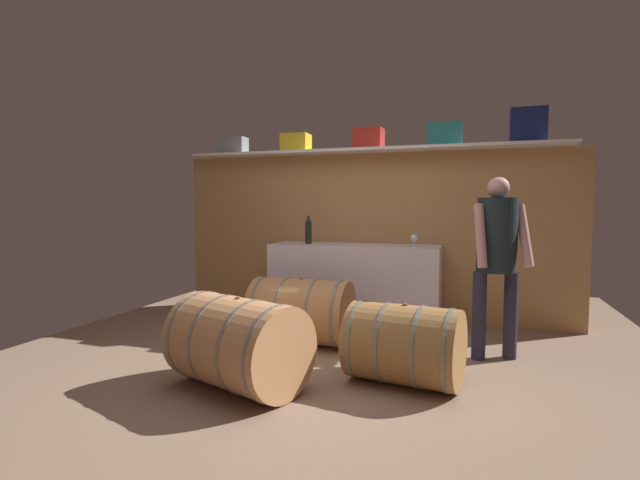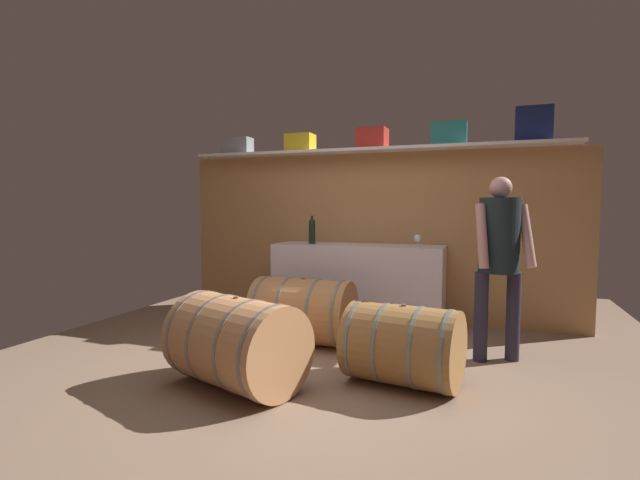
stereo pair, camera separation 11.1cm
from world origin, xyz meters
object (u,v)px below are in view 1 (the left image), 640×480
(toolcase_grey, at_px, (232,146))
(work_cabinet, at_px, (354,284))
(wine_barrel_near, at_px, (239,343))
(winemaker_pouring, at_px, (497,248))
(toolcase_red, at_px, (368,139))
(wine_bottle_dark, at_px, (308,231))
(toolcase_teal, at_px, (445,134))
(wine_glass, at_px, (414,238))
(toolcase_navy, at_px, (528,126))
(wine_barrel_far, at_px, (404,344))
(toolcase_yellow, at_px, (296,143))
(wine_barrel_flank, at_px, (301,311))

(toolcase_grey, height_order, work_cabinet, toolcase_grey)
(wine_barrel_near, distance_m, winemaker_pouring, 2.26)
(toolcase_red, bearing_deg, wine_bottle_dark, -155.39)
(toolcase_teal, xyz_separation_m, wine_bottle_dark, (-1.45, -0.25, -1.04))
(wine_glass, relative_size, winemaker_pouring, 0.09)
(toolcase_teal, bearing_deg, toolcase_navy, -0.89)
(work_cabinet, height_order, wine_barrel_far, work_cabinet)
(wine_bottle_dark, relative_size, wine_barrel_near, 0.29)
(toolcase_red, height_order, wine_glass, toolcase_red)
(toolcase_yellow, xyz_separation_m, work_cabinet, (0.76, -0.19, -1.60))
(wine_barrel_near, xyz_separation_m, wine_barrel_flank, (0.04, 1.18, -0.02))
(toolcase_navy, relative_size, work_cabinet, 0.19)
(work_cabinet, distance_m, wine_barrel_flank, 0.94)
(toolcase_grey, xyz_separation_m, winemaker_pouring, (3.03, -0.99, -1.09))
(toolcase_yellow, relative_size, wine_barrel_near, 0.29)
(toolcase_red, bearing_deg, wine_barrel_near, -98.65)
(toolcase_teal, distance_m, wine_glass, 1.17)
(toolcase_teal, height_order, wine_glass, toolcase_teal)
(toolcase_grey, bearing_deg, work_cabinet, -8.30)
(wine_barrel_flank, bearing_deg, toolcase_yellow, 114.20)
(winemaker_pouring, bearing_deg, toolcase_yellow, -47.61)
(toolcase_red, xyz_separation_m, toolcase_navy, (1.64, 0.00, 0.06))
(toolcase_yellow, distance_m, wine_glass, 1.81)
(toolcase_grey, height_order, wine_bottle_dark, toolcase_grey)
(toolcase_yellow, height_order, toolcase_navy, toolcase_navy)
(toolcase_teal, xyz_separation_m, wine_barrel_far, (-0.16, -1.79, -1.77))
(toolcase_yellow, height_order, wine_bottle_dark, toolcase_yellow)
(toolcase_yellow, relative_size, wine_bottle_dark, 1.00)
(toolcase_red, relative_size, wine_barrel_flank, 0.34)
(toolcase_navy, distance_m, winemaker_pouring, 1.56)
(work_cabinet, height_order, wine_bottle_dark, wine_bottle_dark)
(wine_barrel_flank, bearing_deg, work_cabinet, 71.97)
(toolcase_teal, distance_m, wine_barrel_far, 2.52)
(toolcase_yellow, distance_m, wine_bottle_dark, 1.07)
(work_cabinet, relative_size, wine_barrel_near, 1.71)
(toolcase_grey, xyz_separation_m, work_cabinet, (1.59, -0.19, -1.60))
(toolcase_teal, bearing_deg, wine_barrel_near, -120.56)
(toolcase_yellow, height_order, work_cabinet, toolcase_yellow)
(wine_barrel_near, bearing_deg, wine_glass, 81.86)
(toolcase_teal, bearing_deg, toolcase_grey, 179.11)
(work_cabinet, height_order, wine_barrel_flank, work_cabinet)
(toolcase_teal, relative_size, work_cabinet, 0.19)
(toolcase_yellow, relative_size, toolcase_navy, 0.91)
(wine_bottle_dark, distance_m, wine_barrel_flank, 1.11)
(wine_bottle_dark, xyz_separation_m, winemaker_pouring, (1.95, -0.74, -0.08))
(toolcase_grey, height_order, toolcase_red, toolcase_red)
(toolcase_yellow, distance_m, toolcase_red, 0.87)
(toolcase_red, xyz_separation_m, wine_barrel_near, (-0.45, -2.25, -1.73))
(wine_barrel_near, bearing_deg, wine_barrel_flank, 107.34)
(toolcase_grey, height_order, wine_barrel_far, toolcase_grey)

